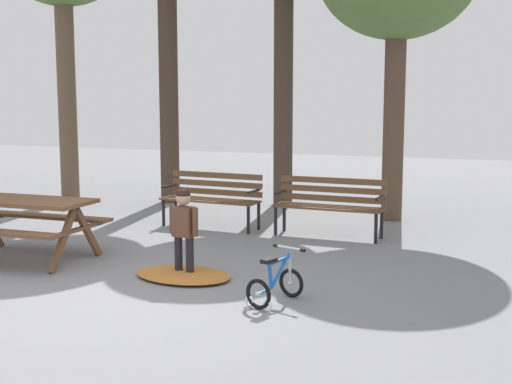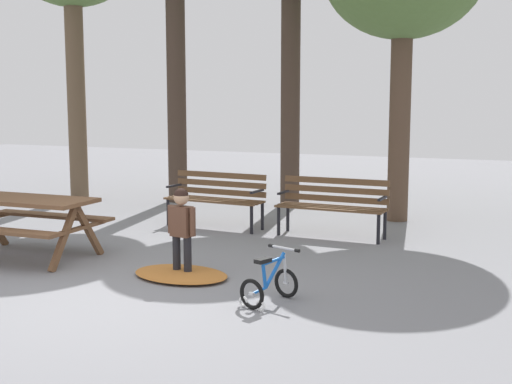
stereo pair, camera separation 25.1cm
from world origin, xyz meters
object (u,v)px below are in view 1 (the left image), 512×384
(park_bench_far_left, at_px, (212,195))
(park_bench_left, at_px, (330,202))
(child_standing, at_px, (184,225))
(picnic_table, at_px, (22,213))
(kids_bicycle, at_px, (275,283))

(park_bench_far_left, relative_size, park_bench_left, 1.01)
(park_bench_left, distance_m, child_standing, 2.99)
(park_bench_left, bearing_deg, park_bench_far_left, 179.43)
(picnic_table, relative_size, child_standing, 1.80)
(picnic_table, distance_m, kids_bicycle, 3.65)
(park_bench_far_left, xyz_separation_m, park_bench_left, (1.90, -0.02, 0.00))
(picnic_table, distance_m, park_bench_left, 4.26)
(park_bench_left, height_order, child_standing, child_standing)
(park_bench_far_left, height_order, child_standing, child_standing)
(child_standing, height_order, kids_bicycle, child_standing)
(park_bench_left, height_order, kids_bicycle, park_bench_left)
(child_standing, relative_size, kids_bicycle, 1.61)
(picnic_table, distance_m, child_standing, 2.29)
(picnic_table, height_order, park_bench_left, park_bench_left)
(picnic_table, distance_m, park_bench_far_left, 3.11)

